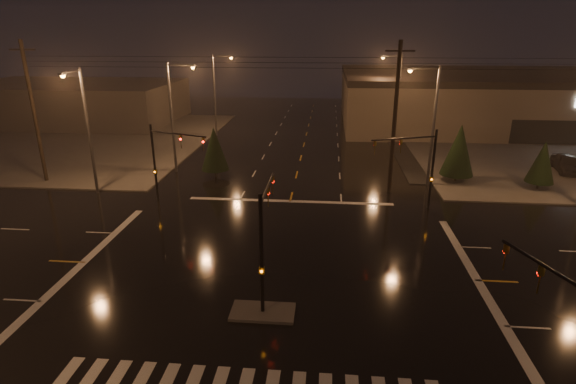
{
  "coord_description": "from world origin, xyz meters",
  "views": [
    {
      "loc": [
        2.81,
        -21.82,
        12.47
      ],
      "look_at": [
        0.4,
        4.73,
        3.0
      ],
      "focal_mm": 28.0,
      "sensor_mm": 36.0,
      "label": 1
    }
  ],
  "objects": [
    {
      "name": "signal_mast_ne",
      "position": [
        9.5,
        10.14,
        3.79
      ],
      "size": [
        4.84,
        1.86,
        6.0
      ],
      "color": "black",
      "rests_on": "ground"
    },
    {
      "name": "signal_mast_median",
      "position": [
        0.0,
        -3.07,
        3.75
      ],
      "size": [
        0.25,
        4.59,
        6.0
      ],
      "color": "black",
      "rests_on": "ground"
    },
    {
      "name": "streetlight_4",
      "position": [
        11.18,
        36.0,
        5.8
      ],
      "size": [
        2.77,
        0.32,
        10.0
      ],
      "color": "#38383A",
      "rests_on": "ground"
    },
    {
      "name": "stop_bar_far",
      "position": [
        0.0,
        11.0,
        0.01
      ],
      "size": [
        16.0,
        0.5,
        0.01
      ],
      "primitive_type": "cube",
      "color": "beige",
      "rests_on": "ground"
    },
    {
      "name": "utility_pole_0",
      "position": [
        -22.0,
        14.0,
        6.13
      ],
      "size": [
        2.2,
        0.32,
        12.0
      ],
      "color": "black",
      "rests_on": "ground"
    },
    {
      "name": "sidewalk_nw",
      "position": [
        -30.0,
        30.0,
        0.06
      ],
      "size": [
        36.0,
        36.0,
        0.12
      ],
      "primitive_type": "cube",
      "color": "#47443F",
      "rests_on": "ground"
    },
    {
      "name": "ground",
      "position": [
        0.0,
        0.0,
        0.0
      ],
      "size": [
        140.0,
        140.0,
        0.0
      ],
      "primitive_type": "plane",
      "color": "black",
      "rests_on": "ground"
    },
    {
      "name": "streetlight_5",
      "position": [
        -16.0,
        11.18,
        5.8
      ],
      "size": [
        0.32,
        2.77,
        10.0
      ],
      "color": "#38383A",
      "rests_on": "ground"
    },
    {
      "name": "median_island",
      "position": [
        0.0,
        -4.0,
        0.07
      ],
      "size": [
        3.0,
        1.6,
        0.15
      ],
      "primitive_type": "cube",
      "color": "#47443F",
      "rests_on": "ground"
    },
    {
      "name": "car_parked",
      "position": [
        25.38,
        21.14,
        0.86
      ],
      "size": [
        2.85,
        5.31,
        1.72
      ],
      "primitive_type": "imported",
      "rotation": [
        0.0,
        0.0,
        -0.17
      ],
      "color": "black",
      "rests_on": "ground"
    },
    {
      "name": "signal_mast_se",
      "position": [
        10.23,
        -9.75,
        3.71
      ],
      "size": [
        1.55,
        3.87,
        6.0
      ],
      "color": "black",
      "rests_on": "ground"
    },
    {
      "name": "sidewalk_ne",
      "position": [
        30.0,
        30.0,
        0.06
      ],
      "size": [
        36.0,
        36.0,
        0.12
      ],
      "primitive_type": "cube",
      "color": "#47443F",
      "rests_on": "ground"
    },
    {
      "name": "streetlight_1",
      "position": [
        -11.18,
        18.0,
        5.8
      ],
      "size": [
        2.77,
        0.32,
        10.0
      ],
      "color": "#38383A",
      "rests_on": "ground"
    },
    {
      "name": "retail_building",
      "position": [
        35.0,
        45.99,
        3.84
      ],
      "size": [
        60.2,
        28.3,
        7.2
      ],
      "color": "#6A5D4B",
      "rests_on": "ground"
    },
    {
      "name": "streetlight_3",
      "position": [
        11.18,
        16.0,
        5.8
      ],
      "size": [
        2.77,
        0.32,
        10.0
      ],
      "color": "#38383A",
      "rests_on": "ground"
    },
    {
      "name": "streetlight_2",
      "position": [
        -11.18,
        34.0,
        5.8
      ],
      "size": [
        2.77,
        0.32,
        10.0
      ],
      "color": "#38383A",
      "rests_on": "ground"
    },
    {
      "name": "signal_mast_nw",
      "position": [
        -9.5,
        10.14,
        3.79
      ],
      "size": [
        4.84,
        1.86,
        6.0
      ],
      "color": "black",
      "rests_on": "ground"
    },
    {
      "name": "conifer_1",
      "position": [
        20.49,
        15.6,
        2.46
      ],
      "size": [
        2.25,
        2.25,
        4.22
      ],
      "color": "black",
      "rests_on": "ground"
    },
    {
      "name": "utility_pole_1",
      "position": [
        8.0,
        14.0,
        6.13
      ],
      "size": [
        2.2,
        0.32,
        12.0
      ],
      "color": "black",
      "rests_on": "ground"
    },
    {
      "name": "commercial_block",
      "position": [
        -35.0,
        42.0,
        2.8
      ],
      "size": [
        30.0,
        18.0,
        5.6
      ],
      "primitive_type": "cube",
      "color": "#45403D",
      "rests_on": "ground"
    },
    {
      "name": "conifer_0",
      "position": [
        14.14,
        17.16,
        2.92
      ],
      "size": [
        2.85,
        2.85,
        5.15
      ],
      "color": "black",
      "rests_on": "ground"
    },
    {
      "name": "conifer_3",
      "position": [
        -7.35,
        16.76,
        2.65
      ],
      "size": [
        2.49,
        2.49,
        4.6
      ],
      "color": "black",
      "rests_on": "ground"
    }
  ]
}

